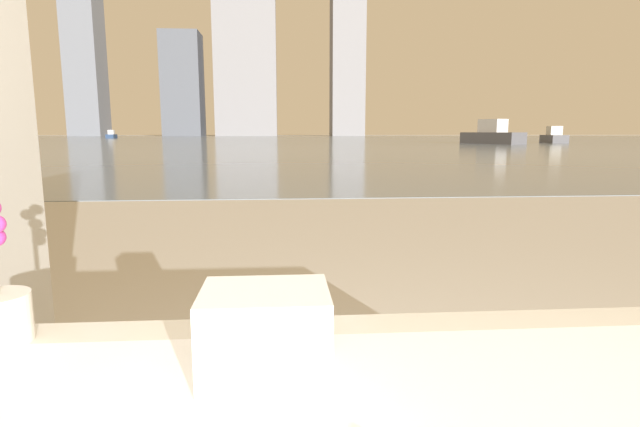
# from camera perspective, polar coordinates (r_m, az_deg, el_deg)

# --- Properties ---
(towel_stack) EXTENTS (0.24, 0.19, 0.16)m
(towel_stack) POSITION_cam_1_polar(r_m,az_deg,el_deg) (0.96, -6.26, -13.22)
(towel_stack) COLOR white
(towel_stack) RESTS_ON bathtub
(harbor_water) EXTENTS (180.00, 110.00, 0.01)m
(harbor_water) POSITION_cam_1_polar(r_m,az_deg,el_deg) (62.12, -4.32, 8.42)
(harbor_water) COLOR slate
(harbor_water) RESTS_ON ground_plane
(harbor_boat_0) EXTENTS (3.85, 5.40, 1.93)m
(harbor_boat_0) POSITION_cam_1_polar(r_m,az_deg,el_deg) (42.30, 19.08, 8.46)
(harbor_boat_0) COLOR #4C4C51
(harbor_boat_0) RESTS_ON harbor_water
(harbor_boat_1) EXTENTS (2.09, 4.01, 1.43)m
(harbor_boat_1) POSITION_cam_1_polar(r_m,az_deg,el_deg) (48.42, 25.16, 7.93)
(harbor_boat_1) COLOR #4C4C51
(harbor_boat_1) RESTS_ON harbor_water
(harbor_boat_3) EXTENTS (1.53, 3.34, 1.21)m
(harbor_boat_3) POSITION_cam_1_polar(r_m,az_deg,el_deg) (81.43, -22.73, 8.25)
(harbor_boat_3) COLOR navy
(harbor_boat_3) RESTS_ON harbor_water
(harbor_boat_4) EXTENTS (1.83, 4.49, 1.65)m
(harbor_boat_4) POSITION_cam_1_polar(r_m,az_deg,el_deg) (65.73, -31.65, 7.64)
(harbor_boat_4) COLOR maroon
(harbor_boat_4) RESTS_ON harbor_water
(skyline_tower_0) EXTENTS (7.14, 7.78, 56.24)m
(skyline_tower_0) POSITION_cam_1_polar(r_m,az_deg,el_deg) (128.70, -25.66, 20.64)
(skyline_tower_0) COLOR slate
(skyline_tower_0) RESTS_ON ground_plane
(skyline_tower_1) EXTENTS (8.52, 8.24, 22.87)m
(skyline_tower_1) POSITION_cam_1_polar(r_m,az_deg,el_deg) (120.64, -15.41, 13.98)
(skyline_tower_1) COLOR #4C515B
(skyline_tower_1) RESTS_ON ground_plane
(skyline_tower_2) EXTENTS (13.74, 9.03, 55.08)m
(skyline_tower_2) POSITION_cam_1_polar(r_m,az_deg,el_deg) (121.32, -8.61, 21.88)
(skyline_tower_2) COLOR slate
(skyline_tower_2) RESTS_ON ground_plane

